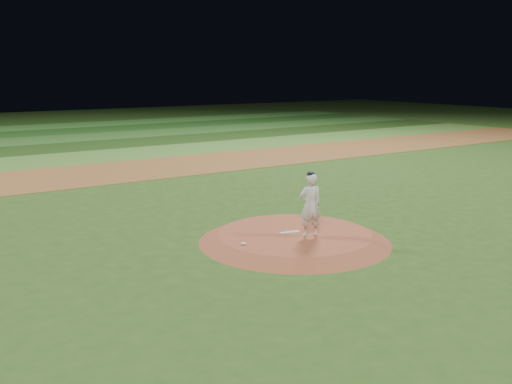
% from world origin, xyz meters
% --- Properties ---
extents(ground, '(120.00, 120.00, 0.00)m').
position_xyz_m(ground, '(0.00, 0.00, 0.00)').
color(ground, '#2B4F19').
rests_on(ground, ground).
extents(infield_dirt_band, '(70.00, 6.00, 0.02)m').
position_xyz_m(infield_dirt_band, '(0.00, 14.00, 0.01)').
color(infield_dirt_band, brown).
rests_on(infield_dirt_band, ground).
extents(outfield_stripe_0, '(70.00, 5.00, 0.02)m').
position_xyz_m(outfield_stripe_0, '(0.00, 19.50, 0.01)').
color(outfield_stripe_0, '#43782B').
rests_on(outfield_stripe_0, ground).
extents(outfield_stripe_1, '(70.00, 5.00, 0.02)m').
position_xyz_m(outfield_stripe_1, '(0.00, 24.50, 0.01)').
color(outfield_stripe_1, '#1E3F14').
rests_on(outfield_stripe_1, ground).
extents(outfield_stripe_2, '(70.00, 5.00, 0.02)m').
position_xyz_m(outfield_stripe_2, '(0.00, 29.50, 0.01)').
color(outfield_stripe_2, '#2E6524').
rests_on(outfield_stripe_2, ground).
extents(outfield_stripe_3, '(70.00, 5.00, 0.02)m').
position_xyz_m(outfield_stripe_3, '(0.00, 34.50, 0.01)').
color(outfield_stripe_3, '#1E4D19').
rests_on(outfield_stripe_3, ground).
extents(outfield_stripe_4, '(70.00, 5.00, 0.02)m').
position_xyz_m(outfield_stripe_4, '(0.00, 39.50, 0.01)').
color(outfield_stripe_4, '#367C2D').
rests_on(outfield_stripe_4, ground).
extents(outfield_stripe_5, '(70.00, 5.00, 0.02)m').
position_xyz_m(outfield_stripe_5, '(0.00, 44.50, 0.01)').
color(outfield_stripe_5, '#244C18').
rests_on(outfield_stripe_5, ground).
extents(pitchers_mound, '(5.50, 5.50, 0.25)m').
position_xyz_m(pitchers_mound, '(0.00, 0.00, 0.12)').
color(pitchers_mound, brown).
rests_on(pitchers_mound, ground).
extents(pitching_rubber, '(0.61, 0.26, 0.03)m').
position_xyz_m(pitching_rubber, '(-0.10, 0.10, 0.26)').
color(pitching_rubber, silver).
rests_on(pitching_rubber, pitchers_mound).
extents(rosin_bag, '(0.13, 0.13, 0.07)m').
position_xyz_m(rosin_bag, '(-1.83, -0.15, 0.29)').
color(rosin_bag, white).
rests_on(rosin_bag, pitchers_mound).
extents(pitcher_on_mound, '(0.74, 0.58, 1.85)m').
position_xyz_m(pitcher_on_mound, '(0.16, -0.49, 1.16)').
color(pitcher_on_mound, silver).
rests_on(pitcher_on_mound, pitchers_mound).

